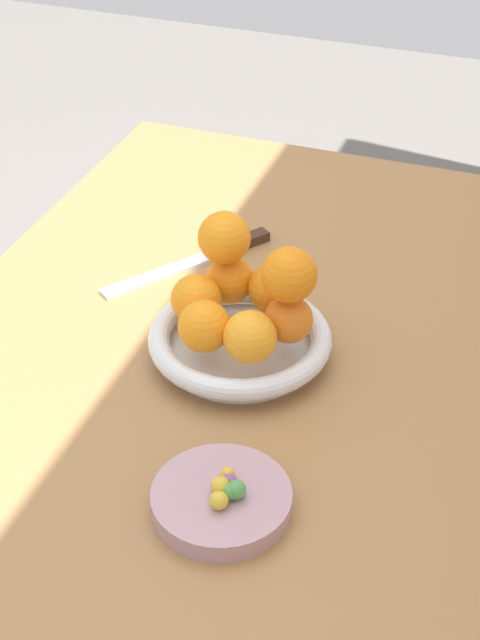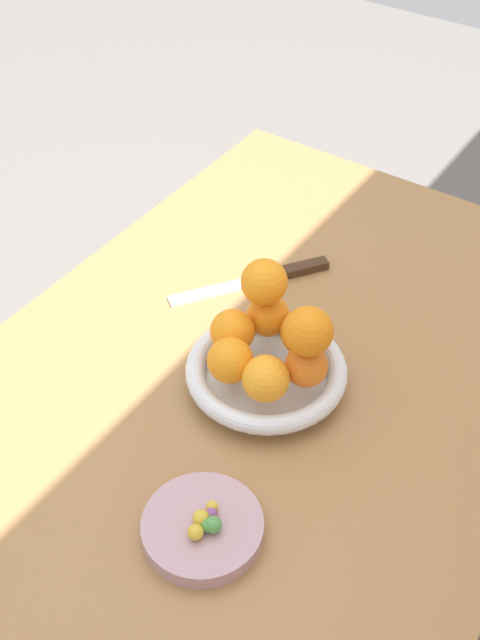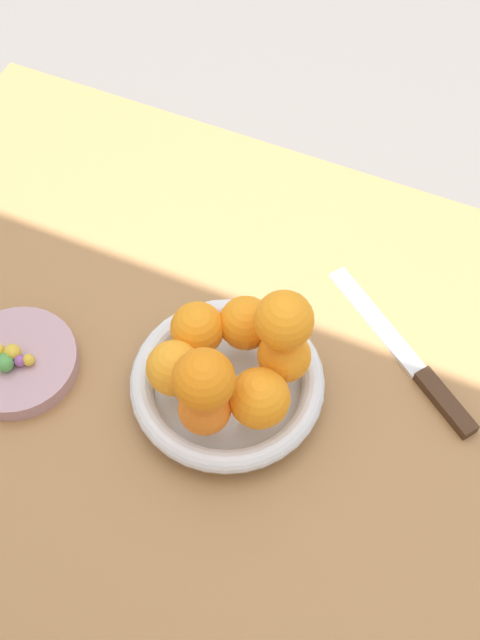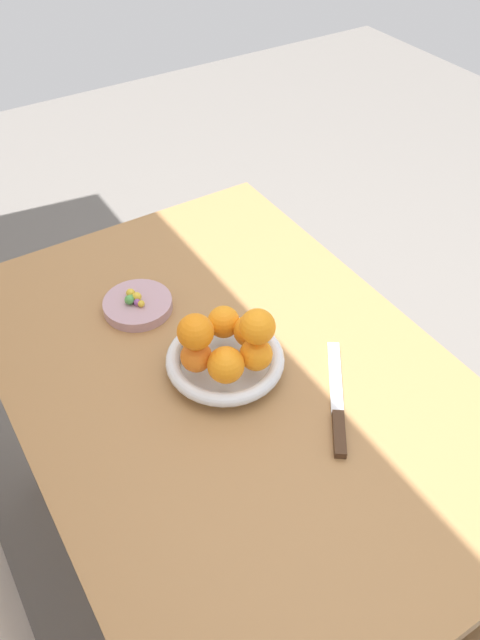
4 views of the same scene
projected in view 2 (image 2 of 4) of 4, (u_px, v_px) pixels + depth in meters
The scene contains 20 objects.
ground_plane at pixel (259, 629), 1.60m from camera, with size 6.00×6.00×0.00m, color slate.
dining_table at pixel (267, 417), 1.16m from camera, with size 1.10×0.76×0.74m.
fruit_bowl at pixel (266, 373), 1.07m from camera, with size 0.22×0.22×0.04m.
candy_dish at pixel (203, 528), 0.91m from camera, with size 0.14×0.14×0.02m, color #B28C99.
orange_0 at pixel (230, 360), 1.02m from camera, with size 0.06×0.06×0.06m, color orange.
orange_1 at pixel (266, 379), 1.00m from camera, with size 0.06×0.06×0.06m, color orange.
orange_2 at pixel (306, 366), 1.02m from camera, with size 0.06×0.06×0.06m, color orange.
orange_3 at pixel (304, 332), 1.06m from camera, with size 0.07×0.07×0.07m, color orange.
orange_4 at pixel (268, 315), 1.09m from camera, with size 0.06×0.06×0.06m, color orange.
orange_5 at pixel (233, 331), 1.06m from camera, with size 0.06×0.06×0.06m, color orange.
orange_6 at pixel (264, 282), 1.04m from camera, with size 0.06×0.06×0.06m, color orange.
orange_7 at pixel (308, 331), 0.98m from camera, with size 0.06×0.06×0.06m, color orange.
candy_ball_0 at pixel (211, 514), 0.90m from camera, with size 0.01×0.01×0.01m, color #8C4C99.
candy_ball_1 at pixel (201, 518), 0.90m from camera, with size 0.02×0.02×0.02m, color gold.
candy_ball_2 at pixel (213, 525), 0.89m from camera, with size 0.02×0.02×0.02m, color #4C9947.
candy_ball_3 at pixel (196, 532), 0.88m from camera, with size 0.02×0.02×0.02m, color gold.
candy_ball_4 at pixel (203, 519), 0.90m from camera, with size 0.02×0.02×0.02m, color #4C9947.
candy_ball_5 at pixel (208, 525), 0.89m from camera, with size 0.02×0.02×0.02m, color #4C9947.
candy_ball_6 at pixel (212, 506), 0.91m from camera, with size 0.01×0.01×0.01m, color gold.
knife at pixel (264, 278), 1.24m from camera, with size 0.22×0.17×0.01m.
Camera 2 is at (0.64, 0.39, 1.54)m, focal length 45.00 mm.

